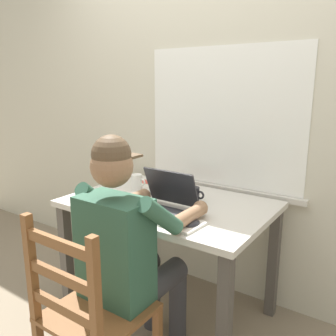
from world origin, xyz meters
The scene contains 13 objects.
ground_plane centered at (0.00, 0.00, 0.00)m, with size 8.00×8.00×0.00m, color gray.
back_wall centered at (0.00, 0.48, 1.30)m, with size 6.00×0.08×2.60m.
desk centered at (0.00, 0.00, 0.65)m, with size 1.20×0.80×0.75m.
seated_person centered at (0.09, -0.47, 0.68)m, with size 0.50×0.60×1.23m.
wooden_chair centered at (0.09, -0.75, 0.45)m, with size 0.42×0.42×0.93m.
laptop centered at (0.07, -0.17, 0.81)m, with size 0.33×0.31×0.22m.
computer_mouse centered at (0.32, -0.26, 0.77)m, with size 0.06×0.10×0.03m, color #232328.
coffee_mug_white centered at (-0.32, 0.08, 0.80)m, with size 0.11×0.07×0.10m.
coffee_mug_dark centered at (0.12, 0.08, 0.80)m, with size 0.12×0.08×0.09m.
book_stack_main centered at (-0.11, 0.18, 0.79)m, with size 0.20×0.18×0.08m.
paper_pile_near_laptop centered at (0.27, -0.27, 0.76)m, with size 0.18×0.18×0.01m, color white.
paper_pile_back_corner centered at (-0.13, 0.07, 0.76)m, with size 0.22×0.18×0.01m, color silver.
landscape_photo_print centered at (-0.36, 0.27, 0.75)m, with size 0.13×0.09×0.00m, color #C63D33.
Camera 1 is at (1.15, -1.68, 1.44)m, focal length 37.82 mm.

